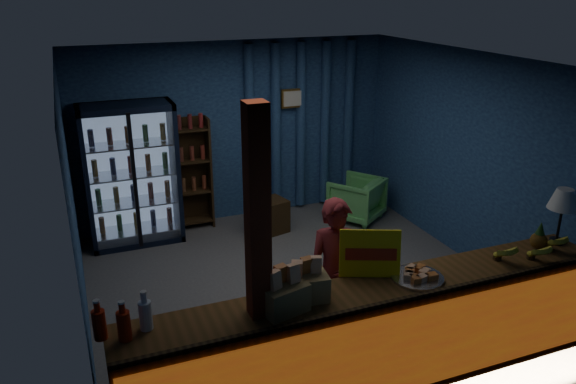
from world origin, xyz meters
name	(u,v)px	position (x,y,z in m)	size (l,w,h in m)	color
ground	(293,282)	(0.00, 0.00, 0.00)	(4.60, 4.60, 0.00)	#515154
room_walls	(293,155)	(0.00, 0.00, 1.57)	(4.60, 4.60, 4.60)	navy
counter	(376,336)	(0.00, -1.91, 0.48)	(4.40, 0.57, 0.99)	brown
support_post	(259,273)	(-1.05, -1.90, 1.30)	(0.16, 0.16, 2.60)	maroon
beverage_cooler	(131,175)	(-1.55, 1.92, 0.93)	(1.20, 0.62, 1.90)	black
bottle_shelf	(192,174)	(-0.70, 2.06, 0.79)	(0.50, 0.28, 1.60)	#3C2A13
curtain_folds	(301,127)	(1.00, 2.14, 1.30)	(1.74, 0.14, 2.50)	navy
framed_picture	(293,98)	(0.85, 2.10, 1.75)	(0.36, 0.04, 0.28)	#B8802E
shopkeeper	(336,275)	(-0.07, -1.25, 0.75)	(0.55, 0.36, 1.50)	maroon
green_chair	(356,199)	(1.60, 1.41, 0.32)	(0.68, 0.70, 0.64)	#60C060
side_table	(268,217)	(0.20, 1.44, 0.24)	(0.60, 0.50, 0.57)	#3C2A13
yellow_sign	(370,253)	(0.03, -1.68, 1.16)	(0.52, 0.30, 0.42)	#DDC30B
soda_bottles	(123,320)	(-2.05, -1.81, 1.08)	(0.42, 0.18, 0.31)	#AE230B
snack_box_left	(282,295)	(-0.87, -1.91, 1.08)	(0.41, 0.37, 0.37)	#A4854F
snack_box_centre	(306,284)	(-0.62, -1.82, 1.07)	(0.36, 0.31, 0.35)	#A4854F
pastry_tray	(417,276)	(0.39, -1.89, 0.98)	(0.46, 0.46, 0.07)	silver
banana_bunches	(530,249)	(1.57, -1.94, 1.04)	(0.86, 0.32, 0.19)	yellow
table_lamp	(564,201)	(2.05, -1.80, 1.39)	(0.29, 0.29, 0.56)	black
pineapple	(539,238)	(1.78, -1.83, 1.06)	(0.16, 0.16, 0.27)	brown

